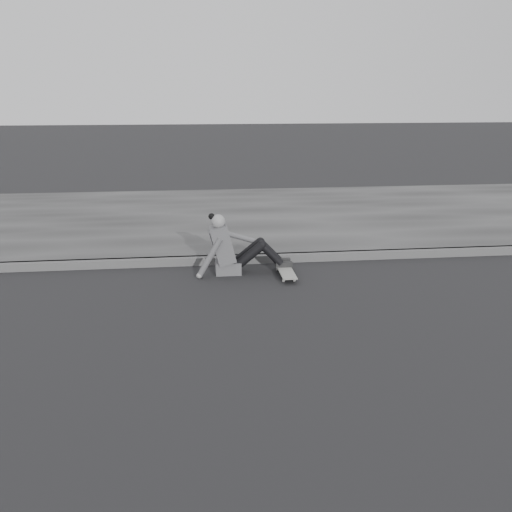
{
  "coord_description": "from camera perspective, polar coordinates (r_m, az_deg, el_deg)",
  "views": [
    {
      "loc": [
        -0.66,
        -5.7,
        2.53
      ],
      "look_at": [
        0.15,
        1.22,
        0.5
      ],
      "focal_mm": 40.0,
      "sensor_mm": 36.0,
      "label": 1
    }
  ],
  "objects": [
    {
      "name": "seated_woman",
      "position": [
        8.13,
        -2.38,
        0.75
      ],
      "size": [
        1.38,
        0.46,
        0.88
      ],
      "color": "#4F4F51",
      "rests_on": "ground"
    },
    {
      "name": "curb",
      "position": [
        8.66,
        -2.07,
        -0.33
      ],
      "size": [
        24.0,
        0.16,
        0.12
      ],
      "primitive_type": "cube",
      "color": "#4C4C4C",
      "rests_on": "ground"
    },
    {
      "name": "ground",
      "position": [
        6.27,
        -0.1,
        -7.56
      ],
      "size": [
        80.0,
        80.0,
        0.0
      ],
      "primitive_type": "plane",
      "color": "black",
      "rests_on": "ground"
    },
    {
      "name": "sidewalk",
      "position": [
        11.58,
        -3.3,
        3.9
      ],
      "size": [
        24.0,
        6.0,
        0.12
      ],
      "primitive_type": "cube",
      "color": "#353535",
      "rests_on": "ground"
    },
    {
      "name": "skateboard",
      "position": [
        8.06,
        2.99,
        -1.53
      ],
      "size": [
        0.2,
        0.78,
        0.09
      ],
      "color": "gray",
      "rests_on": "ground"
    }
  ]
}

